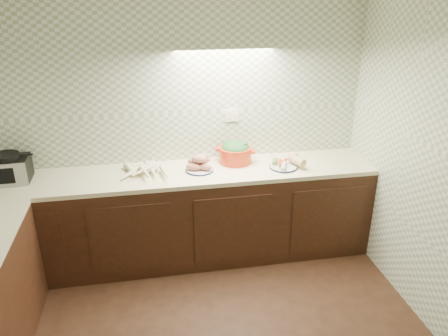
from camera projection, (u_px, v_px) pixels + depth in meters
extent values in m
cube|color=gray|center=(174.00, 121.00, 4.02)|extent=(3.60, 0.05, 2.60)
cube|color=beige|center=(232.00, 115.00, 4.11)|extent=(0.13, 0.01, 0.12)
cube|color=black|center=(180.00, 218.00, 4.12)|extent=(3.60, 0.60, 0.86)
cube|color=#F2EDBC|center=(178.00, 174.00, 3.94)|extent=(3.60, 0.60, 0.04)
cube|color=black|center=(8.00, 170.00, 3.73)|extent=(0.36, 0.27, 0.21)
cube|color=#949498|center=(4.00, 176.00, 3.61)|extent=(0.35, 0.02, 0.21)
cube|color=black|center=(4.00, 176.00, 3.61)|extent=(0.23, 0.01, 0.14)
cylinder|color=black|center=(5.00, 156.00, 3.68)|extent=(0.23, 0.23, 0.04)
cone|color=beige|center=(163.00, 167.00, 3.97)|extent=(0.26, 0.17, 0.05)
cone|color=beige|center=(138.00, 170.00, 3.91)|extent=(0.14, 0.27, 0.05)
cone|color=beige|center=(146.00, 174.00, 3.82)|extent=(0.20, 0.22, 0.06)
cone|color=beige|center=(161.00, 165.00, 4.01)|extent=(0.20, 0.19, 0.06)
cone|color=beige|center=(139.00, 176.00, 3.79)|extent=(0.21, 0.22, 0.06)
cone|color=beige|center=(163.00, 174.00, 3.83)|extent=(0.26, 0.16, 0.05)
cone|color=beige|center=(162.00, 169.00, 3.93)|extent=(0.17, 0.23, 0.05)
cone|color=beige|center=(161.00, 173.00, 3.81)|extent=(0.08, 0.23, 0.06)
cone|color=beige|center=(149.00, 169.00, 3.87)|extent=(0.13, 0.24, 0.06)
cone|color=beige|center=(155.00, 170.00, 3.88)|extent=(0.08, 0.22, 0.05)
cylinder|color=#151742|center=(200.00, 170.00, 3.96)|extent=(0.26, 0.26, 0.01)
cylinder|color=silver|center=(200.00, 170.00, 3.96)|extent=(0.24, 0.24, 0.02)
ellipsoid|color=tan|center=(193.00, 167.00, 3.92)|extent=(0.15, 0.09, 0.07)
ellipsoid|color=tan|center=(205.00, 167.00, 3.92)|extent=(0.15, 0.09, 0.07)
ellipsoid|color=tan|center=(199.00, 164.00, 3.99)|extent=(0.15, 0.09, 0.07)
ellipsoid|color=tan|center=(195.00, 161.00, 3.95)|extent=(0.15, 0.09, 0.07)
ellipsoid|color=tan|center=(203.00, 160.00, 3.97)|extent=(0.15, 0.09, 0.07)
ellipsoid|color=tan|center=(199.00, 159.00, 3.91)|extent=(0.15, 0.09, 0.07)
ellipsoid|color=tan|center=(201.00, 157.00, 3.93)|extent=(0.15, 0.09, 0.07)
cylinder|color=black|center=(197.00, 163.00, 4.06)|extent=(0.14, 0.14, 0.05)
sphere|color=maroon|center=(195.00, 159.00, 4.04)|extent=(0.07, 0.07, 0.07)
sphere|color=beige|center=(200.00, 160.00, 4.06)|extent=(0.04, 0.04, 0.04)
cylinder|color=red|center=(235.00, 155.00, 4.12)|extent=(0.40, 0.40, 0.15)
cube|color=red|center=(218.00, 149.00, 4.14)|extent=(0.06, 0.08, 0.02)
cube|color=red|center=(253.00, 152.00, 4.07)|extent=(0.06, 0.08, 0.02)
ellipsoid|color=#2C702E|center=(235.00, 149.00, 4.10)|extent=(0.27, 0.27, 0.15)
cylinder|color=#151742|center=(283.00, 167.00, 4.03)|extent=(0.26, 0.26, 0.01)
cylinder|color=silver|center=(283.00, 167.00, 4.03)|extent=(0.25, 0.25, 0.02)
cone|color=#C54D17|center=(279.00, 164.00, 4.04)|extent=(0.12, 0.14, 0.03)
cone|color=#C54D17|center=(282.00, 163.00, 4.05)|extent=(0.10, 0.15, 0.03)
cone|color=#C54D17|center=(282.00, 164.00, 4.02)|extent=(0.09, 0.15, 0.03)
cone|color=#C54D17|center=(282.00, 162.00, 4.02)|extent=(0.12, 0.14, 0.03)
cone|color=#C54D17|center=(284.00, 162.00, 4.02)|extent=(0.11, 0.14, 0.03)
cylinder|color=beige|center=(284.00, 166.00, 3.96)|extent=(0.10, 0.17, 0.04)
cylinder|color=#447F35|center=(275.00, 161.00, 4.07)|extent=(0.08, 0.11, 0.05)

